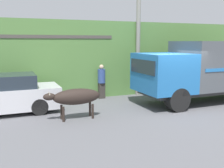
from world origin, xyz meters
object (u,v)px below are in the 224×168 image
object	(u,v)px
brown_cow	(76,97)
utility_pole	(138,37)
parked_suv	(0,95)
pedestrian_on_hill	(102,80)
cargo_truck	(209,68)

from	to	relation	value
brown_cow	utility_pole	distance (m)	5.80
parked_suv	pedestrian_on_hill	size ratio (longest dim) A/B	2.71
pedestrian_on_hill	utility_pole	xyz separation A→B (m)	(2.13, 0.12, 2.20)
brown_cow	utility_pole	world-z (taller)	utility_pole
parked_suv	utility_pole	size ratio (longest dim) A/B	0.78
cargo_truck	pedestrian_on_hill	xyz separation A→B (m)	(-4.55, 2.62, -0.68)
parked_suv	pedestrian_on_hill	distance (m)	4.92
cargo_truck	parked_suv	distance (m)	9.47
parked_suv	pedestrian_on_hill	bearing A→B (deg)	13.20
brown_cow	parked_suv	world-z (taller)	parked_suv
cargo_truck	parked_suv	xyz separation A→B (m)	(-9.32, 1.44, -0.86)
brown_cow	pedestrian_on_hill	world-z (taller)	pedestrian_on_hill
cargo_truck	brown_cow	bearing A→B (deg)	-174.56
brown_cow	pedestrian_on_hill	size ratio (longest dim) A/B	1.23
parked_suv	utility_pole	world-z (taller)	utility_pole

